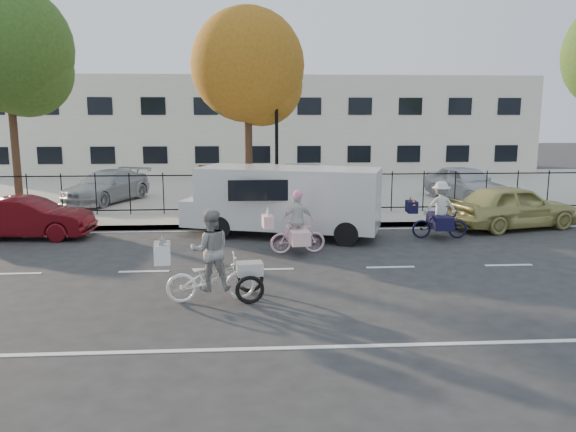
{
  "coord_description": "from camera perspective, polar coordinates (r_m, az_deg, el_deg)",
  "views": [
    {
      "loc": [
        -0.38,
        -13.19,
        3.71
      ],
      "look_at": [
        0.54,
        1.2,
        1.1
      ],
      "focal_mm": 35.0,
      "sensor_mm": 36.0,
      "label": 1
    }
  ],
  "objects": [
    {
      "name": "tree_mid",
      "position": [
        20.94,
        -3.72,
        14.5
      ],
      "size": [
        4.1,
        4.1,
        7.52
      ],
      "color": "#442D1D",
      "rests_on": "ground"
    },
    {
      "name": "lot_car_c",
      "position": [
        24.82,
        1.09,
        3.6
      ],
      "size": [
        2.91,
        4.41,
        1.37
      ],
      "primitive_type": "imported",
      "rotation": [
        0.0,
        0.0,
        -0.38
      ],
      "color": "#53575B",
      "rests_on": "parking_lot"
    },
    {
      "name": "white_van",
      "position": [
        17.21,
        -0.27,
        1.78
      ],
      "size": [
        6.44,
        3.6,
        2.12
      ],
      "rotation": [
        0.0,
        0.0,
        -0.31
      ],
      "color": "silver",
      "rests_on": "ground"
    },
    {
      "name": "sidewalk",
      "position": [
        19.64,
        -2.5,
        -0.42
      ],
      "size": [
        60.0,
        2.2,
        0.15
      ],
      "primitive_type": "cube",
      "color": "#A8A399",
      "rests_on": "ground"
    },
    {
      "name": "red_sedan",
      "position": [
        18.74,
        -24.97,
        -0.17
      ],
      "size": [
        3.9,
        1.53,
        1.26
      ],
      "primitive_type": "imported",
      "rotation": [
        0.0,
        0.0,
        1.52
      ],
      "color": "#4F090E",
      "rests_on": "ground"
    },
    {
      "name": "tree_west",
      "position": [
        22.62,
        -26.24,
        14.53
      ],
      "size": [
        4.51,
        4.51,
        8.28
      ],
      "color": "#442D1D",
      "rests_on": "ground"
    },
    {
      "name": "building",
      "position": [
        38.2,
        -3.15,
        9.17
      ],
      "size": [
        34.0,
        10.0,
        6.0
      ],
      "primitive_type": "cube",
      "color": "silver",
      "rests_on": "ground"
    },
    {
      "name": "ground",
      "position": [
        13.71,
        -1.95,
        -5.45
      ],
      "size": [
        120.0,
        120.0,
        0.0
      ],
      "primitive_type": "plane",
      "color": "#333334"
    },
    {
      "name": "curb",
      "position": [
        18.6,
        -2.43,
        -1.02
      ],
      "size": [
        60.0,
        0.1,
        0.15
      ],
      "primitive_type": "cube",
      "color": "#A8A399",
      "rests_on": "ground"
    },
    {
      "name": "gold_sedan",
      "position": [
        19.88,
        21.87,
        0.9
      ],
      "size": [
        4.61,
        2.79,
        1.47
      ],
      "primitive_type": "imported",
      "rotation": [
        0.0,
        0.0,
        1.83
      ],
      "color": "tan",
      "rests_on": "ground"
    },
    {
      "name": "iron_fence",
      "position": [
        20.59,
        -2.58,
        2.4
      ],
      "size": [
        58.0,
        0.06,
        1.5
      ],
      "primitive_type": null,
      "color": "black",
      "rests_on": "sidewalk"
    },
    {
      "name": "zebra_trike",
      "position": [
        11.38,
        -7.81,
        -5.06
      ],
      "size": [
        2.19,
        0.99,
        1.87
      ],
      "rotation": [
        0.0,
        0.0,
        1.71
      ],
      "color": "white",
      "rests_on": "ground"
    },
    {
      "name": "unicorn_bike",
      "position": [
        15.13,
        0.89,
        -1.44
      ],
      "size": [
        1.74,
        1.22,
        1.74
      ],
      "rotation": [
        0.0,
        0.0,
        1.68
      ],
      "color": "#F9BDD3",
      "rests_on": "ground"
    },
    {
      "name": "lot_car_a",
      "position": [
        24.34,
        -17.94,
        2.89
      ],
      "size": [
        3.33,
        4.85,
        1.3
      ],
      "primitive_type": "imported",
      "rotation": [
        0.0,
        0.0,
        -0.37
      ],
      "color": "#A5A9AD",
      "rests_on": "parking_lot"
    },
    {
      "name": "lamppost",
      "position": [
        20.02,
        -1.16,
        8.54
      ],
      "size": [
        0.36,
        0.36,
        4.33
      ],
      "color": "black",
      "rests_on": "sidewalk"
    },
    {
      "name": "bull_bike",
      "position": [
        17.6,
        15.1,
        0.04
      ],
      "size": [
        1.88,
        1.29,
        1.74
      ],
      "rotation": [
        0.0,
        0.0,
        1.51
      ],
      "color": "black",
      "rests_on": "ground"
    },
    {
      "name": "lot_car_d",
      "position": [
        24.78,
        17.6,
        3.21
      ],
      "size": [
        2.78,
        4.57,
        1.45
      ],
      "primitive_type": "imported",
      "rotation": [
        0.0,
        0.0,
        0.27
      ],
      "color": "#B9BAC2",
      "rests_on": "parking_lot"
    },
    {
      "name": "street_sign",
      "position": [
        20.18,
        -7.84,
        3.63
      ],
      "size": [
        0.85,
        0.06,
        1.8
      ],
      "color": "black",
      "rests_on": "sidewalk"
    },
    {
      "name": "parking_lot",
      "position": [
        28.43,
        -2.88,
        2.89
      ],
      "size": [
        60.0,
        15.6,
        0.15
      ],
      "primitive_type": "cube",
      "color": "#A8A399",
      "rests_on": "ground"
    },
    {
      "name": "road_markings",
      "position": [
        13.71,
        -1.95,
        -5.43
      ],
      "size": [
        60.0,
        9.52,
        0.01
      ],
      "primitive_type": null,
      "color": "silver",
      "rests_on": "ground"
    }
  ]
}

